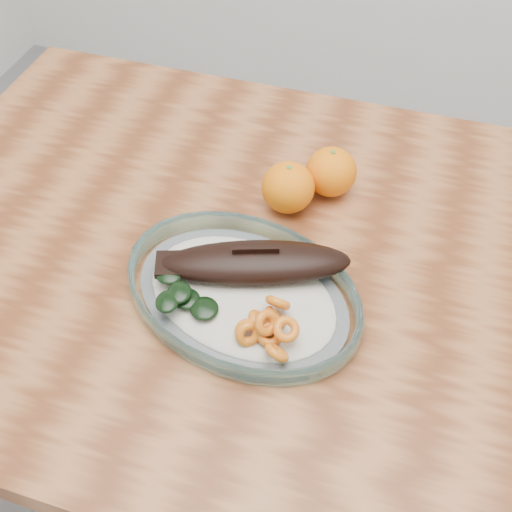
# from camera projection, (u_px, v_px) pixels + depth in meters

# --- Properties ---
(ground) EXTENTS (3.00, 3.00, 0.00)m
(ground) POSITION_uv_depth(u_px,v_px,m) (277.00, 481.00, 1.44)
(ground) COLOR slate
(ground) RESTS_ON ground
(dining_table) EXTENTS (1.20, 0.80, 0.75)m
(dining_table) POSITION_uv_depth(u_px,v_px,m) (287.00, 303.00, 0.96)
(dining_table) COLOR brown
(dining_table) RESTS_ON ground
(plated_meal) EXTENTS (0.72, 0.72, 0.08)m
(plated_meal) POSITION_uv_depth(u_px,v_px,m) (243.00, 289.00, 0.83)
(plated_meal) COLOR white
(plated_meal) RESTS_ON dining_table
(orange_left) EXTENTS (0.08, 0.08, 0.08)m
(orange_left) POSITION_uv_depth(u_px,v_px,m) (331.00, 172.00, 0.95)
(orange_left) COLOR #FF5D05
(orange_left) RESTS_ON dining_table
(orange_right) EXTENTS (0.08, 0.08, 0.08)m
(orange_right) POSITION_uv_depth(u_px,v_px,m) (288.00, 187.00, 0.93)
(orange_right) COLOR #FF5D05
(orange_right) RESTS_ON dining_table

